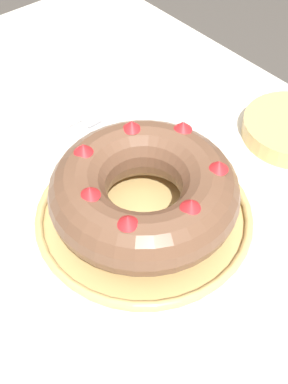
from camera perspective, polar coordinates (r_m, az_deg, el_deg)
name	(u,v)px	position (r m, az deg, el deg)	size (l,w,h in m)	color
dining_table	(137,284)	(0.81, -0.75, -9.83)	(1.37, 0.92, 0.72)	silver
serving_dish	(144,217)	(0.76, 0.00, -2.64)	(0.31, 0.31, 0.02)	tan
bundt_cake	(144,192)	(0.72, 0.00, 0.03)	(0.26, 0.26, 0.09)	brown
fork	(71,132)	(0.91, -7.81, 6.34)	(0.02, 0.20, 0.01)	white
serving_knife	(48,133)	(0.91, -10.16, 6.20)	(0.02, 0.21, 0.01)	white
cake_knife	(59,150)	(0.88, -9.04, 4.41)	(0.02, 0.17, 0.01)	white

